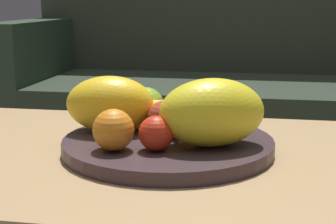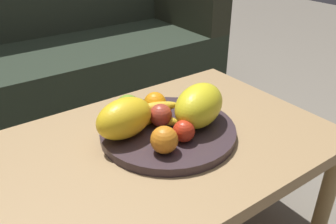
% 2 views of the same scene
% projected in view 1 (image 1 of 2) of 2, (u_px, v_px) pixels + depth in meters
% --- Properties ---
extents(coffee_table, '(1.01, 0.65, 0.42)m').
position_uv_depth(coffee_table, '(140.00, 176.00, 0.97)').
color(coffee_table, '#A58255').
rests_on(coffee_table, ground_plane).
extents(couch, '(1.70, 0.70, 0.90)m').
position_uv_depth(couch, '(234.00, 102.00, 2.02)').
color(couch, '#252F23').
rests_on(couch, ground_plane).
extents(fruit_bowl, '(0.39, 0.39, 0.03)m').
position_uv_depth(fruit_bowl, '(168.00, 145.00, 0.96)').
color(fruit_bowl, '#3A2B30').
rests_on(fruit_bowl, coffee_table).
extents(melon_large_front, '(0.22, 0.19, 0.12)m').
position_uv_depth(melon_large_front, '(212.00, 112.00, 0.90)').
color(melon_large_front, yellow).
rests_on(melon_large_front, fruit_bowl).
extents(melon_smaller_beside, '(0.18, 0.13, 0.11)m').
position_uv_depth(melon_smaller_beside, '(110.00, 104.00, 1.00)').
color(melon_smaller_beside, yellow).
rests_on(melon_smaller_beside, fruit_bowl).
extents(orange_front, '(0.07, 0.07, 0.07)m').
position_uv_depth(orange_front, '(184.00, 110.00, 1.03)').
color(orange_front, orange).
rests_on(orange_front, fruit_bowl).
extents(orange_left, '(0.07, 0.07, 0.07)m').
position_uv_depth(orange_left, '(113.00, 130.00, 0.88)').
color(orange_left, orange).
rests_on(orange_left, fruit_bowl).
extents(apple_front, '(0.06, 0.06, 0.06)m').
position_uv_depth(apple_front, '(156.00, 133.00, 0.87)').
color(apple_front, red).
rests_on(apple_front, fruit_bowl).
extents(apple_left, '(0.08, 0.08, 0.08)m').
position_uv_depth(apple_left, '(146.00, 105.00, 1.07)').
color(apple_left, '#7DAC2F').
rests_on(apple_left, fruit_bowl).
extents(apple_right, '(0.07, 0.07, 0.07)m').
position_uv_depth(apple_right, '(165.00, 118.00, 0.97)').
color(apple_right, '#A63B2A').
rests_on(apple_right, fruit_bowl).
extents(banana_bunch, '(0.16, 0.15, 0.06)m').
position_uv_depth(banana_bunch, '(163.00, 118.00, 1.00)').
color(banana_bunch, gold).
rests_on(banana_bunch, fruit_bowl).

